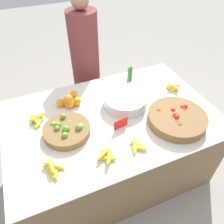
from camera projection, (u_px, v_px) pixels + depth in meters
name	position (u px, v px, depth m)	size (l,w,h in m)	color
ground_plane	(112.00, 166.00, 2.38)	(12.00, 12.00, 0.00)	#A39E93
market_table	(112.00, 144.00, 2.12)	(1.78, 1.16, 0.76)	olive
lime_bowl	(67.00, 130.00, 1.70)	(0.37, 0.37, 0.10)	olive
tomato_basket	(177.00, 118.00, 1.79)	(0.48, 0.48, 0.10)	olive
orange_pile	(69.00, 102.00, 1.93)	(0.22, 0.14, 0.14)	orange
metal_bowl	(125.00, 100.00, 1.95)	(0.39, 0.39, 0.10)	silver
price_sign	(121.00, 123.00, 1.74)	(0.13, 0.03, 0.09)	red
veg_bundle	(130.00, 74.00, 2.21)	(0.06, 0.05, 0.16)	#428438
banana_bunch_front_center	(52.00, 168.00, 1.46)	(0.16, 0.18, 0.06)	yellow
banana_bunch_front_right	(36.00, 119.00, 1.80)	(0.16, 0.19, 0.06)	yellow
banana_bunch_back_center	(107.00, 155.00, 1.53)	(0.15, 0.17, 0.06)	yellow
banana_bunch_middle_right	(173.00, 87.00, 2.13)	(0.15, 0.16, 0.06)	yellow
banana_bunch_front_left	(137.00, 146.00, 1.61)	(0.13, 0.16, 0.03)	yellow
vendor_person	(86.00, 70.00, 2.50)	(0.31, 0.31, 1.53)	brown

